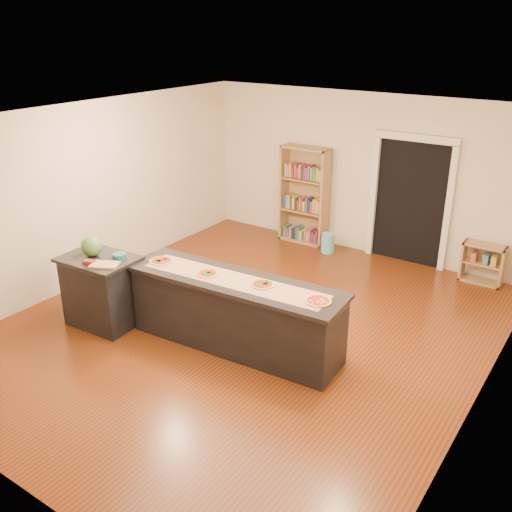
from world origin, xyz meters
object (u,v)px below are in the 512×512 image
Objects in this scene: side_counter at (102,291)px; low_shelf at (483,263)px; waste_bin at (328,243)px; kitchen_island at (235,313)px; watermelon at (92,246)px; bookshelf at (304,196)px.

low_shelf is at bearing 44.57° from side_counter.
side_counter is 5.84m from low_shelf.
waste_bin is (1.33, 4.06, -0.32)m from side_counter.
kitchen_island is 4.39× the size of low_shelf.
side_counter is at bearing -132.48° from low_shelf.
side_counter is 4.29m from waste_bin.
low_shelf is (3.95, 4.31, -0.17)m from side_counter.
side_counter is (-1.85, -0.55, 0.02)m from kitchen_island.
low_shelf reaches higher than waste_bin.
side_counter is 0.64m from watermelon.
kitchen_island reaches higher than waste_bin.
watermelon reaches higher than kitchen_island.
side_counter reaches higher than low_shelf.
bookshelf is 6.46× the size of watermelon.
bookshelf reaches higher than kitchen_island.
bookshelf is at bearing 160.80° from waste_bin.
kitchen_island is 8.06× the size of waste_bin.
bookshelf reaches higher than low_shelf.
kitchen_island is 1.92m from side_counter.
watermelon is at bearing -168.30° from kitchen_island.
low_shelf is at bearing 46.70° from watermelon.
kitchen_island is at bearing 15.48° from watermelon.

